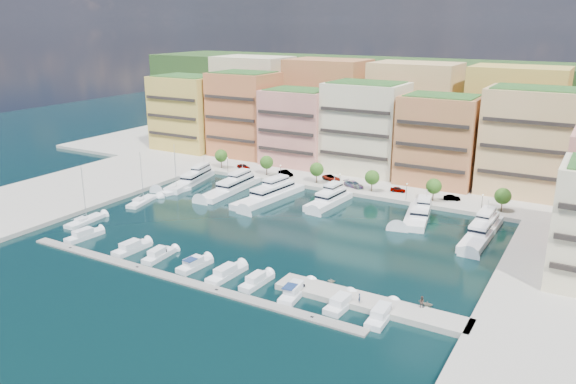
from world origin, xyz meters
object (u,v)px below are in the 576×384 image
Objects in this scene: car_0 at (243,166)px; car_4 at (398,189)px; cruiser_2 at (132,248)px; cruiser_3 at (159,256)px; lamppost_0 at (228,162)px; cruiser_4 at (194,265)px; cruiser_5 at (227,274)px; tender_3 at (428,304)px; cruiser_0 at (84,236)px; yacht_1 at (232,187)px; car_1 at (286,173)px; tree_1 at (267,162)px; sailboat_0 at (85,221)px; person_1 at (421,302)px; tree_4 at (434,186)px; tree_2 at (317,169)px; yacht_2 at (271,194)px; cruiser_6 at (257,282)px; tree_3 at (372,177)px; tree_0 at (221,156)px; car_2 at (331,178)px; lamppost_2 at (340,179)px; yacht_0 at (192,179)px; yacht_3 at (330,199)px; car_3 at (354,184)px; cruiser_8 at (341,304)px; tree_5 at (503,196)px; yacht_6 at (482,230)px; person_0 at (359,298)px; lamppost_1 at (281,170)px; cruiser_9 at (382,315)px; sailboat_2 at (176,191)px; lamppost_4 at (482,200)px; yacht_5 at (418,214)px; lamppost_3 at (407,189)px; car_5 at (452,198)px.

car_0 reaches higher than car_4.
cruiser_3 is at bearing 0.06° from cruiser_2.
lamppost_0 reaches higher than cruiser_4.
cruiser_2 is 22.95m from cruiser_5.
cruiser_0 is at bearing 92.53° from tender_3.
yacht_1 reaches higher than car_1.
sailboat_0 reaches higher than tree_1.
tree_4 is at bearing -90.01° from person_1.
tree_2 is 0.23× the size of yacht_2.
tender_3 is at bearing 14.58° from cruiser_6.
tree_2 is 1.00× the size of tree_3.
tree_0 is 1.34× the size of car_0.
car_2 is (26.75, 62.15, 1.22)m from cruiser_0.
lamppost_2 reaches higher than car_1.
tree_4 is at bearing 12.71° from yacht_0.
yacht_3 is (-6.19, -11.97, -3.53)m from tree_3.
cruiser_2 is 0.63× the size of sailboat_0.
cruiser_8 is at bearing -142.00° from car_3.
car_2 is (-2.38, 62.16, 1.20)m from cruiser_4.
tree_2 is 58.36m from cruiser_3.
cruiser_6 is (34.43, -58.08, -4.20)m from tree_1.
yacht_0 reaches higher than cruiser_2.
tree_5 is 1.14× the size of car_1.
yacht_0 is 11.54× the size of person_1.
car_1 is at bearing 163.68° from yacht_6.
person_1 is (8.81, 3.45, 0.15)m from person_0.
cruiser_3 is (6.20, -55.78, -3.28)m from lamppost_1.
car_4 is at bearing -68.56° from car_1.
cruiser_4 is 1.79× the size of car_0.
lamppost_0 reaches higher than cruiser_8.
sailboat_0 is at bearing 174.86° from cruiser_9.
car_3 is at bearing 31.67° from sailboat_2.
car_0 is (-22.01, 60.61, 1.17)m from cruiser_3.
cruiser_6 is at bearing -4.82° from person_1.
lamppost_0 is 50.39m from car_4.
sailboat_2 reaches higher than tree_5.
lamppost_0 is 0.18× the size of yacht_6.
tree_3 is 1.35× the size of lamppost_4.
lamppost_1 is at bearing -1.61° from person_0.
tree_1 is at bearing 95.10° from cruiser_2.
tree_3 is 59.30m from cruiser_4.
tree_2 reaches higher than person_0.
car_3 is (27.82, 16.07, 0.73)m from yacht_1.
tree_0 is 1.35× the size of lamppost_1.
yacht_0 is at bearing -105.89° from lamppost_0.
yacht_2 is (-13.02, -13.25, -2.62)m from lamppost_2.
lamppost_3 is at bearing 122.08° from yacht_5.
car_5 is (-8.06, 5.09, -2.17)m from lamppost_4.
yacht_2 is (22.98, -13.25, -2.62)m from lamppost_0.
lamppost_1 is 1.05× the size of car_5.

